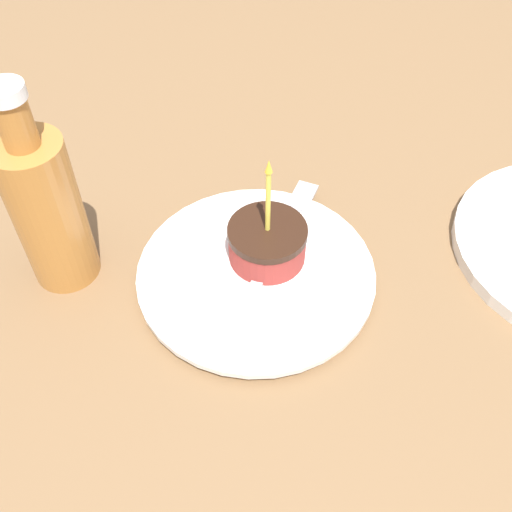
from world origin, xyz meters
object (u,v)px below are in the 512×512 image
at_px(fork, 283,233).
at_px(bottle, 46,208).
at_px(cake_slice, 267,242).
at_px(plate, 256,274).

relative_size(fork, bottle, 0.88).
height_order(cake_slice, fork, cake_slice).
distance_m(plate, bottle, 0.22).
bearing_deg(bottle, fork, -55.76).
bearing_deg(plate, cake_slice, -6.85).
relative_size(plate, fork, 1.24).
distance_m(cake_slice, bottle, 0.22).
distance_m(plate, fork, 0.06).
xyz_separation_m(cake_slice, bottle, (-0.10, 0.19, 0.05)).
xyz_separation_m(plate, cake_slice, (0.02, -0.00, 0.03)).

